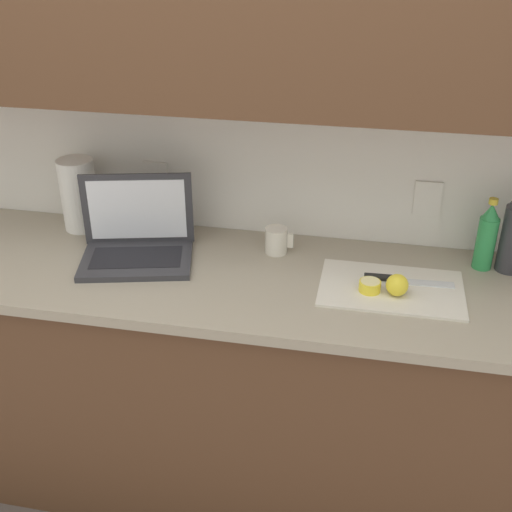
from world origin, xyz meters
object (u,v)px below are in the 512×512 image
object	(u,v)px
bottle_green_soda	(487,237)
paper_towel_roll	(79,195)
laptop	(137,239)
knife	(393,279)
measuring_cup	(277,240)
cutting_board	(391,288)
lemon_whole_beside	(397,285)
lemon_half_cut	(370,286)

from	to	relation	value
bottle_green_soda	paper_towel_roll	size ratio (longest dim) A/B	0.93
paper_towel_roll	laptop	bearing A→B (deg)	-31.22
knife	measuring_cup	world-z (taller)	measuring_cup
bottle_green_soda	measuring_cup	distance (m)	0.68
cutting_board	knife	world-z (taller)	knife
measuring_cup	lemon_whole_beside	bearing A→B (deg)	-27.83
bottle_green_soda	measuring_cup	xyz separation A→B (m)	(-0.68, -0.03, -0.07)
knife	cutting_board	bearing A→B (deg)	-99.48
lemon_whole_beside	paper_towel_roll	distance (m)	1.17
paper_towel_roll	cutting_board	bearing A→B (deg)	-11.32
laptop	measuring_cup	size ratio (longest dim) A/B	4.32
knife	lemon_half_cut	xyz separation A→B (m)	(-0.07, -0.07, 0.01)
cutting_board	lemon_half_cut	size ratio (longest dim) A/B	6.60
measuring_cup	paper_towel_roll	world-z (taller)	paper_towel_roll
laptop	paper_towel_roll	world-z (taller)	laptop
laptop	knife	world-z (taller)	laptop
lemon_whole_beside	measuring_cup	bearing A→B (deg)	152.17
cutting_board	lemon_half_cut	distance (m)	0.08
knife	laptop	bearing A→B (deg)	176.42
lemon_whole_beside	bottle_green_soda	xyz separation A→B (m)	(0.27, 0.24, 0.07)
knife	lemon_half_cut	distance (m)	0.10
lemon_whole_beside	measuring_cup	distance (m)	0.46
lemon_half_cut	lemon_whole_beside	bearing A→B (deg)	-4.76
cutting_board	measuring_cup	bearing A→B (deg)	155.98
knife	bottle_green_soda	xyz separation A→B (m)	(0.28, 0.16, 0.09)
lemon_half_cut	bottle_green_soda	bearing A→B (deg)	33.61
cutting_board	lemon_half_cut	xyz separation A→B (m)	(-0.07, -0.03, 0.02)
laptop	lemon_half_cut	world-z (taller)	laptop
lemon_whole_beside	laptop	bearing A→B (deg)	173.62
cutting_board	lemon_whole_beside	world-z (taller)	lemon_whole_beside
cutting_board	knife	distance (m)	0.04
cutting_board	bottle_green_soda	world-z (taller)	bottle_green_soda
cutting_board	lemon_whole_beside	size ratio (longest dim) A/B	6.50
laptop	bottle_green_soda	xyz separation A→B (m)	(1.13, 0.15, 0.05)
cutting_board	measuring_cup	distance (m)	0.43
laptop	knife	size ratio (longest dim) A/B	1.50
measuring_cup	paper_towel_roll	distance (m)	0.74
lemon_half_cut	bottle_green_soda	distance (m)	0.43
cutting_board	bottle_green_soda	distance (m)	0.37
laptop	lemon_whole_beside	xyz separation A→B (m)	(0.86, -0.10, -0.02)
laptop	bottle_green_soda	distance (m)	1.14
laptop	paper_towel_roll	bearing A→B (deg)	134.87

